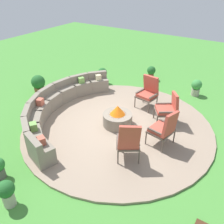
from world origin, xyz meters
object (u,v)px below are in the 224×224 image
Objects in this scene: potted_plant_0 at (151,72)px; potted_plant_1 at (38,84)px; lounge_chair_back_left at (169,108)px; potted_plant_5 at (102,75)px; fire_pit at (118,118)px; curved_stone_bench at (58,107)px; lounge_chair_back_right at (148,92)px; potted_plant_4 at (7,192)px; lounge_chair_front_right at (164,128)px; potted_plant_3 at (196,87)px; lounge_chair_front_left at (128,141)px.

potted_plant_1 is (-3.58, 3.08, 0.06)m from potted_plant_0.
lounge_chair_back_left is 3.76m from potted_plant_5.
fire_pit is 1.57m from lounge_chair_back_left.
curved_stone_bench is 2.95m from potted_plant_5.
fire_pit is 1.48× the size of potted_plant_0.
lounge_chair_back_right reaches higher than potted_plant_4.
fire_pit is 0.19× the size of curved_stone_bench.
lounge_chair_front_right is at bearing -95.81° from fire_pit.
curved_stone_bench is 3.03m from lounge_chair_back_right.
potted_plant_0 is at bearing 77.64° from potted_plant_3.
potted_plant_4 is at bearing 165.87° from potted_plant_3.
lounge_chair_front_right is 1.70× the size of potted_plant_4.
lounge_chair_front_left is 1.09× the size of lounge_chair_back_left.
lounge_chair_front_left is 1.52× the size of potted_plant_1.
lounge_chair_back_right is (1.52, -0.27, 0.32)m from fire_pit.
curved_stone_bench is at bearing 53.11° from lounge_chair_back_right.
lounge_chair_front_left reaches higher than lounge_chair_back_right.
lounge_chair_front_right is at bearing -177.81° from potted_plant_3.
lounge_chair_front_left is at bearing 175.29° from potted_plant_3.
curved_stone_bench is 5.17m from potted_plant_3.
lounge_chair_back_left is at bearing -112.99° from potted_plant_5.
potted_plant_5 is (0.87, 2.49, -0.26)m from lounge_chair_back_right.
lounge_chair_back_left reaches higher than potted_plant_3.
curved_stone_bench is at bearing 81.57° from lounge_chair_back_left.
fire_pit is 2.00m from curved_stone_bench.
potted_plant_3 is (1.89, -1.13, -0.28)m from lounge_chair_back_right.
potted_plant_0 is at bearing 2.30° from potted_plant_4.
curved_stone_bench is 4.59m from potted_plant_0.
lounge_chair_back_right is at bearing -46.75° from curved_stone_bench.
curved_stone_bench reaches higher than fire_pit.
lounge_chair_back_right reaches higher than potted_plant_5.
lounge_chair_front_right is 5.31m from potted_plant_1.
lounge_chair_front_right is at bearing -28.81° from potted_plant_4.
fire_pit is 1.41× the size of potted_plant_3.
potted_plant_5 reaches higher than potted_plant_0.
potted_plant_1 is (1.46, 4.77, -0.23)m from lounge_chair_front_left.
potted_plant_0 is (3.87, 0.67, 0.03)m from fire_pit.
potted_plant_3 is at bearing -14.13° from potted_plant_4.
curved_stone_bench is 4.55× the size of lounge_chair_back_left.
curved_stone_bench is 6.95× the size of potted_plant_5.
lounge_chair_front_right reaches higher than potted_plant_3.
curved_stone_bench is (-0.55, 1.93, 0.06)m from fire_pit.
lounge_chair_back_left is (2.09, -0.21, -0.04)m from lounge_chair_front_left.
potted_plant_5 is (-1.02, 3.62, 0.02)m from potted_plant_3.
curved_stone_bench reaches higher than potted_plant_3.
lounge_chair_back_left is (1.08, 0.30, -0.02)m from lounge_chair_front_right.
potted_plant_5 is (2.55, 3.76, -0.24)m from lounge_chair_front_right.
lounge_chair_back_right is at bearing 149.21° from potted_plant_3.
lounge_chair_front_right is 1.80× the size of potted_plant_0.
potted_plant_1 is 2.60m from potted_plant_5.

